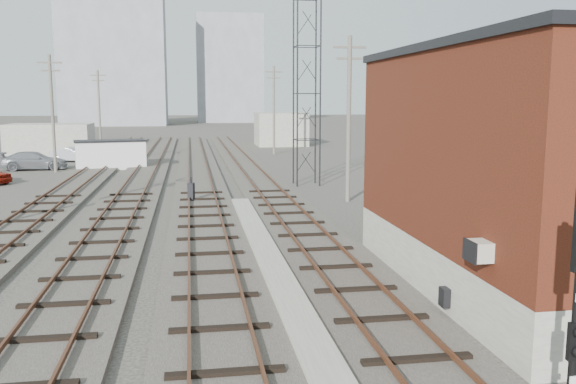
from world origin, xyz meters
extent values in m
plane|color=#282621|center=(0.00, 60.00, 0.00)|extent=(320.00, 320.00, 0.00)
cube|color=#332D28|center=(2.50, 39.00, 0.10)|extent=(3.20, 90.00, 0.20)
cube|color=#4C2816|center=(1.78, 39.00, 0.33)|extent=(0.07, 90.00, 0.12)
cube|color=#4C2816|center=(3.22, 39.00, 0.33)|extent=(0.07, 90.00, 0.12)
cube|color=#332D28|center=(-1.50, 39.00, 0.10)|extent=(3.20, 90.00, 0.20)
cube|color=#4C2816|center=(-2.22, 39.00, 0.33)|extent=(0.07, 90.00, 0.12)
cube|color=#4C2816|center=(-0.78, 39.00, 0.33)|extent=(0.07, 90.00, 0.12)
cube|color=#332D28|center=(-5.50, 39.00, 0.10)|extent=(3.20, 90.00, 0.20)
cube|color=#4C2816|center=(-6.22, 39.00, 0.33)|extent=(0.07, 90.00, 0.12)
cube|color=#4C2816|center=(-4.78, 39.00, 0.33)|extent=(0.07, 90.00, 0.12)
cube|color=#332D28|center=(-9.50, 39.00, 0.10)|extent=(3.20, 90.00, 0.20)
cube|color=#4C2816|center=(-10.22, 39.00, 0.33)|extent=(0.07, 90.00, 0.12)
cube|color=#4C2816|center=(-8.78, 39.00, 0.33)|extent=(0.07, 90.00, 0.12)
cube|color=gray|center=(0.50, 14.00, 0.13)|extent=(0.90, 28.00, 0.26)
cube|color=gray|center=(7.50, 12.00, 0.75)|extent=(6.00, 12.00, 1.50)
cube|color=#532213|center=(7.50, 12.00, 4.25)|extent=(6.00, 12.00, 5.50)
cube|color=black|center=(7.50, 12.00, 7.10)|extent=(6.20, 12.20, 0.25)
cube|color=beige|center=(4.28, 8.00, 2.25)|extent=(0.45, 0.62, 0.45)
cube|color=black|center=(4.40, 10.00, 0.50)|extent=(0.20, 0.35, 0.50)
cylinder|color=black|center=(4.75, 34.25, 7.50)|extent=(0.10, 0.10, 15.00)
cylinder|color=black|center=(6.25, 34.25, 7.50)|extent=(0.10, 0.10, 15.00)
cylinder|color=black|center=(4.75, 35.75, 7.50)|extent=(0.10, 0.10, 15.00)
cylinder|color=black|center=(6.25, 35.75, 7.50)|extent=(0.10, 0.10, 15.00)
cylinder|color=#595147|center=(-12.50, 45.00, 4.50)|extent=(0.24, 0.24, 9.00)
cube|color=#595147|center=(-12.50, 45.00, 8.40)|extent=(1.80, 0.12, 0.12)
cube|color=#595147|center=(-12.50, 45.00, 7.80)|extent=(1.40, 0.12, 0.12)
cylinder|color=#595147|center=(-12.50, 70.00, 4.50)|extent=(0.24, 0.24, 9.00)
cube|color=#595147|center=(-12.50, 70.00, 8.40)|extent=(1.80, 0.12, 0.12)
cube|color=#595147|center=(-12.50, 70.00, 7.80)|extent=(1.40, 0.12, 0.12)
cylinder|color=#595147|center=(6.50, 28.00, 4.50)|extent=(0.24, 0.24, 9.00)
cube|color=#595147|center=(6.50, 28.00, 8.40)|extent=(1.80, 0.12, 0.12)
cube|color=#595147|center=(6.50, 28.00, 7.80)|extent=(1.40, 0.12, 0.12)
cylinder|color=#595147|center=(6.50, 58.00, 4.50)|extent=(0.24, 0.24, 9.00)
cube|color=#595147|center=(6.50, 58.00, 8.40)|extent=(1.80, 0.12, 0.12)
cube|color=#595147|center=(6.50, 58.00, 7.80)|extent=(1.40, 0.12, 0.12)
cube|color=gray|center=(-18.00, 135.00, 15.00)|extent=(22.00, 14.00, 30.00)
cube|color=gray|center=(8.00, 150.00, 13.00)|extent=(16.00, 12.00, 26.00)
cube|color=gray|center=(-16.00, 60.00, 1.60)|extent=(8.00, 5.00, 3.20)
cube|color=gray|center=(9.00, 70.00, 2.00)|extent=(6.00, 6.00, 4.00)
cylinder|color=black|center=(3.70, 3.63, 2.21)|extent=(0.13, 0.13, 4.43)
cube|color=black|center=(3.70, 3.61, 1.94)|extent=(0.24, 0.09, 0.61)
cube|color=white|center=(3.70, 3.55, 1.33)|extent=(0.18, 0.02, 0.13)
cube|color=black|center=(-2.09, 28.56, 0.63)|extent=(0.41, 0.41, 1.05)
cylinder|color=black|center=(-2.09, 28.56, 1.32)|extent=(0.08, 0.08, 0.32)
cube|color=silver|center=(-8.52, 46.68, 1.13)|extent=(5.77, 3.29, 2.26)
cube|color=black|center=(-8.52, 46.68, 2.31)|extent=(5.98, 3.50, 0.11)
imported|color=#B0B2B8|center=(-12.73, 53.21, 0.65)|extent=(4.18, 2.70, 1.30)
imported|color=slate|center=(-14.54, 47.00, 0.74)|extent=(5.23, 2.47, 1.47)
camera|label=1|loc=(-2.09, -4.49, 5.62)|focal=38.00mm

